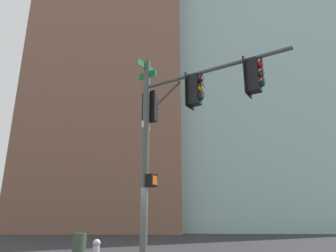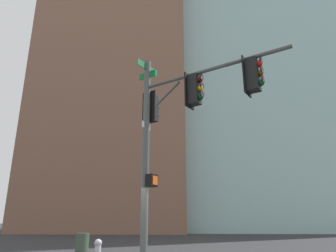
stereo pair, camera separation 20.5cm
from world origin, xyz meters
TOP-DOWN VIEW (x-y plane):
  - signal_pole_assembly at (0.95, -0.52)m, footprint 4.65×3.14m
  - fire_hydrant at (-1.80, 1.14)m, footprint 0.34×0.26m
  - litter_bin at (-3.23, 3.77)m, footprint 0.56×0.56m
  - building_brick_nearside at (-8.32, 31.04)m, footprint 19.36×17.16m
  - building_brick_midblock at (3.99, 38.25)m, footprint 19.32×16.99m
  - building_glass_tower at (8.18, 40.00)m, footprint 31.06×30.21m

SIDE VIEW (x-z plane):
  - fire_hydrant at x=-1.80m, z-range 0.04..0.91m
  - litter_bin at x=-3.23m, z-range 0.00..0.95m
  - signal_pole_assembly at x=0.95m, z-range 1.14..8.24m
  - building_brick_nearside at x=-8.32m, z-range 0.00..45.80m
  - building_brick_midblock at x=3.99m, z-range 0.00..47.78m
  - building_glass_tower at x=8.18m, z-range 0.00..67.46m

